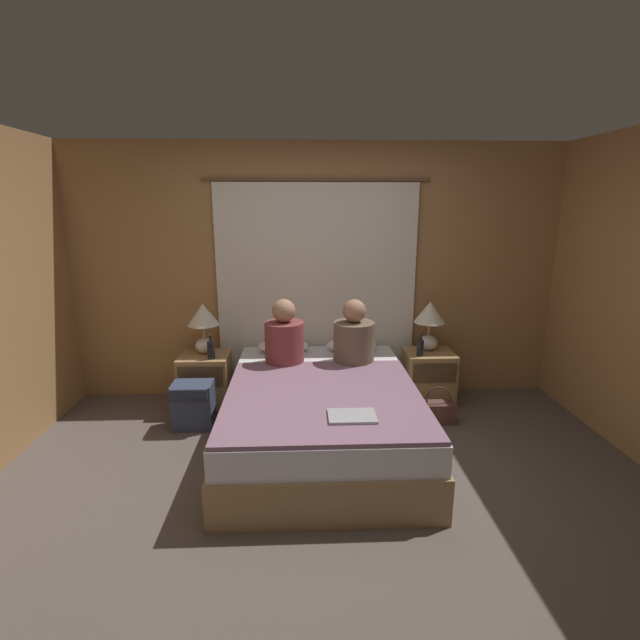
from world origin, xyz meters
name	(u,v)px	position (x,y,z in m)	size (l,w,h in m)	color
ground_plane	(326,494)	(0.00, 0.00, 0.00)	(16.00, 16.00, 0.00)	#564C47
wall_back	(316,273)	(0.00, 1.81, 1.25)	(4.91, 0.06, 2.50)	#A37547
curtain_panel	(317,292)	(0.00, 1.75, 1.07)	(2.15, 0.02, 2.15)	silver
bed	(322,416)	(0.00, 0.66, 0.26)	(1.50, 2.07, 0.53)	#99754C
nightstand_left	(206,381)	(-1.08, 1.45, 0.27)	(0.47, 0.42, 0.53)	#A87F51
nightstand_right	(428,377)	(1.08, 1.45, 0.27)	(0.47, 0.42, 0.53)	#A87F51
lamp_left	(203,321)	(-1.08, 1.52, 0.85)	(0.30, 0.30, 0.49)	silver
lamp_right	(429,319)	(1.08, 1.52, 0.85)	(0.30, 0.30, 0.49)	silver
pillow_left	(284,346)	(-0.33, 1.51, 0.59)	(0.49, 0.29, 0.12)	white
pillow_right	(352,345)	(0.33, 1.51, 0.59)	(0.49, 0.29, 0.12)	white
blanket_on_bed	(323,396)	(0.00, 0.39, 0.55)	(1.44, 1.47, 0.03)	slate
person_left_in_bed	(284,338)	(-0.31, 1.16, 0.77)	(0.35, 0.35, 0.59)	brown
person_right_in_bed	(354,338)	(0.31, 1.16, 0.76)	(0.36, 0.36, 0.58)	brown
beer_bottle_on_left_stand	(211,350)	(-0.99, 1.34, 0.62)	(0.07, 0.07, 0.23)	black
beer_bottle_on_right_stand	(420,347)	(0.96, 1.34, 0.61)	(0.06, 0.06, 0.22)	black
laptop_on_bed	(352,416)	(0.17, 0.01, 0.57)	(0.31, 0.22, 0.02)	#9EA0A5
backpack_on_floor	(193,402)	(-1.11, 1.04, 0.23)	(0.35, 0.28, 0.41)	#333D56
handbag_on_floor	(438,411)	(1.07, 1.03, 0.11)	(0.31, 0.15, 0.34)	brown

